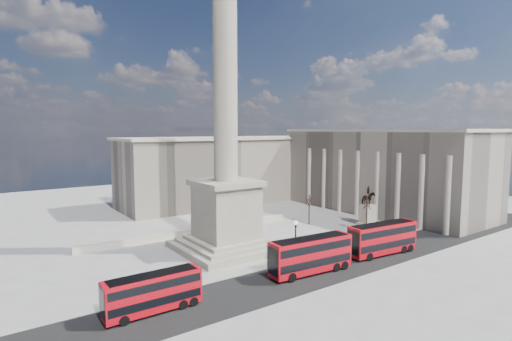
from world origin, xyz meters
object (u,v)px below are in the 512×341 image
object	(u,v)px
red_bus_a	(154,292)
red_bus_b	(311,254)
red_bus_c	(383,238)
red_bus_d	(468,217)
victorian_lamp	(296,242)
nelsons_column	(226,166)
equestrian_statue	(368,212)
pedestrian_crossing	(364,242)
pedestrian_walking	(343,247)
pedestrian_standing	(414,228)

from	to	relation	value
red_bus_a	red_bus_b	size ratio (longest dim) A/B	0.84
red_bus_c	red_bus_d	bearing A→B (deg)	6.68
red_bus_a	victorian_lamp	size ratio (longest dim) A/B	1.43
red_bus_b	nelsons_column	bearing A→B (deg)	108.29
red_bus_b	equestrian_statue	size ratio (longest dim) A/B	1.57
red_bus_b	red_bus_d	bearing A→B (deg)	4.66
red_bus_b	victorian_lamp	size ratio (longest dim) A/B	1.71
equestrian_statue	pedestrian_crossing	distance (m)	15.51
red_bus_a	red_bus_d	bearing A→B (deg)	-1.00
red_bus_d	equestrian_statue	bearing A→B (deg)	134.91
red_bus_b	pedestrian_crossing	bearing A→B (deg)	18.84
pedestrian_walking	pedestrian_standing	size ratio (longest dim) A/B	1.06
red_bus_d	red_bus_c	bearing A→B (deg)	-178.00
nelsons_column	pedestrian_walking	size ratio (longest dim) A/B	28.74
red_bus_d	equestrian_statue	distance (m)	18.09
red_bus_a	red_bus_d	distance (m)	60.43
red_bus_a	red_bus_c	size ratio (longest dim) A/B	0.84
red_bus_d	pedestrian_standing	size ratio (longest dim) A/B	6.74
nelsons_column	equestrian_statue	xyz separation A→B (m)	(30.88, -2.03, -10.33)
nelsons_column	red_bus_d	size ratio (longest dim) A/B	4.53
red_bus_c	pedestrian_crossing	world-z (taller)	red_bus_c
victorian_lamp	pedestrian_walking	xyz separation A→B (m)	(11.49, 2.37, -3.22)
victorian_lamp	pedestrian_crossing	xyz separation A→B (m)	(16.63, 2.58, -3.26)
nelsons_column	red_bus_a	bearing A→B (deg)	-140.83
red_bus_a	pedestrian_standing	world-z (taller)	red_bus_a
equestrian_statue	nelsons_column	bearing A→B (deg)	176.23
red_bus_c	victorian_lamp	distance (m)	15.92
red_bus_b	victorian_lamp	world-z (taller)	victorian_lamp
nelsons_column	red_bus_b	distance (m)	18.65
red_bus_a	red_bus_b	world-z (taller)	red_bus_b
red_bus_b	red_bus_d	size ratio (longest dim) A/B	1.08
red_bus_b	pedestrian_walking	bearing A→B (deg)	24.58
red_bus_c	pedestrian_walking	xyz separation A→B (m)	(-4.27, 3.96, -1.60)
red_bus_d	equestrian_statue	xyz separation A→B (m)	(-12.49, 13.09, 0.26)
nelsons_column	red_bus_c	world-z (taller)	nelsons_column
red_bus_c	pedestrian_walking	distance (m)	6.03
red_bus_a	red_bus_c	distance (m)	34.76
red_bus_b	red_bus_c	bearing A→B (deg)	3.05
nelsons_column	victorian_lamp	xyz separation A→B (m)	(1.92, -13.87, -8.83)
pedestrian_standing	pedestrian_walking	bearing A→B (deg)	-33.80
nelsons_column	red_bus_c	xyz separation A→B (m)	(17.68, -15.46, -10.45)
red_bus_a	nelsons_column	bearing A→B (deg)	39.34
red_bus_d	victorian_lamp	bearing A→B (deg)	179.53
victorian_lamp	nelsons_column	bearing A→B (deg)	97.90
pedestrian_crossing	victorian_lamp	bearing A→B (deg)	79.40
red_bus_d	red_bus_a	bearing A→B (deg)	-179.91
victorian_lamp	pedestrian_crossing	world-z (taller)	victorian_lamp
equestrian_statue	pedestrian_walking	distance (m)	19.94
nelsons_column	pedestrian_crossing	distance (m)	24.86
pedestrian_standing	equestrian_statue	bearing A→B (deg)	-113.61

